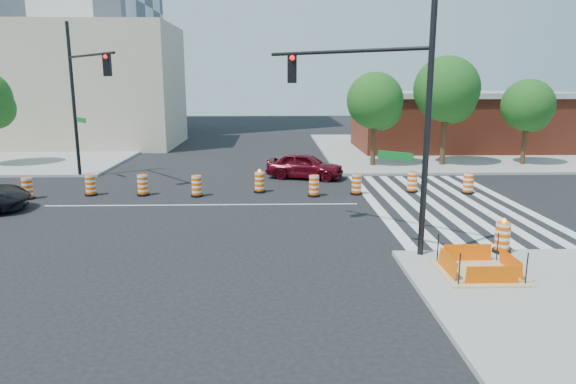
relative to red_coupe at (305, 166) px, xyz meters
name	(u,v)px	position (x,y,z in m)	size (l,w,h in m)	color
ground	(202,205)	(-5.02, -6.25, -0.74)	(120.00, 120.00, 0.00)	black
sidewalk_ne	(457,149)	(12.98, 11.75, -0.67)	(22.00, 22.00, 0.15)	gray
sidewalk_nw	(2,151)	(-23.02, 11.75, -0.67)	(22.00, 22.00, 0.15)	gray
crosswalk_east	(443,203)	(5.93, -6.25, -0.74)	(6.75, 13.50, 0.01)	silver
lane_centerline	(202,205)	(-5.02, -6.25, -0.74)	(14.00, 0.12, 0.01)	silver
excavation_pit	(479,271)	(3.98, -15.25, -0.52)	(2.20, 2.20, 0.90)	tan
brick_storefront	(459,121)	(12.98, 11.75, 1.57)	(16.50, 8.50, 4.60)	maroon
beige_midrise	(92,86)	(-17.02, 15.75, 4.26)	(14.00, 10.00, 10.00)	#C0AD92
red_coupe	(305,166)	(0.00, 0.00, 0.00)	(1.76, 4.37, 1.49)	#500612
signal_pole_se	(378,98)	(1.50, -12.51, 4.20)	(4.73, 4.05, 8.06)	black
signal_pole_nw	(83,86)	(-11.94, -0.55, 4.46)	(4.08, 5.15, 8.50)	black
pit_drum	(502,238)	(5.40, -13.49, -0.13)	(0.57, 0.57, 1.11)	black
tree_north_c	(375,104)	(4.65, 3.78, 3.30)	(3.57, 3.55, 6.03)	#382314
tree_north_d	(447,93)	(9.21, 3.91, 3.97)	(4.13, 4.13, 7.02)	#382314
tree_north_e	(528,108)	(14.50, 3.91, 3.01)	(3.30, 3.29, 5.59)	#382314
median_drum_1	(27,189)	(-13.38, -4.84, -0.26)	(0.60, 0.60, 1.02)	black
median_drum_2	(91,186)	(-10.69, -4.13, -0.26)	(0.60, 0.60, 1.02)	black
median_drum_3	(143,186)	(-8.15, -4.20, -0.26)	(0.60, 0.60, 1.02)	black
median_drum_4	(197,187)	(-5.50, -4.50, -0.26)	(0.60, 0.60, 1.02)	black
median_drum_5	(260,183)	(-2.50, -3.65, -0.25)	(0.60, 0.60, 1.18)	black
median_drum_6	(314,187)	(0.15, -4.64, -0.26)	(0.60, 0.60, 1.02)	black
median_drum_7	(356,185)	(2.27, -4.26, -0.26)	(0.60, 0.60, 1.02)	black
median_drum_8	(412,183)	(5.14, -3.83, -0.26)	(0.60, 0.60, 1.02)	black
median_drum_9	(468,184)	(7.82, -4.23, -0.26)	(0.60, 0.60, 1.02)	black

